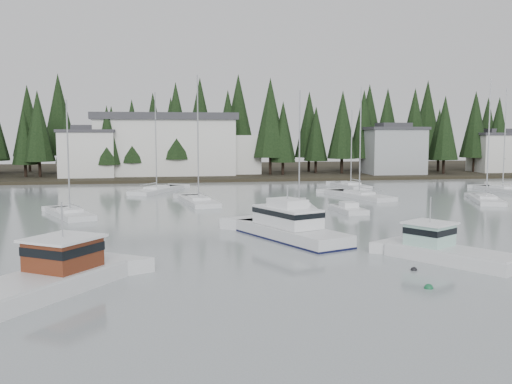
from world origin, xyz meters
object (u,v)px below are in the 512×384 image
at_px(house_east_b, 497,151).
at_px(sailboat_3, 157,191).
at_px(sailboat_11, 351,187).
at_px(sailboat_4, 199,203).
at_px(house_east_a, 393,150).
at_px(sailboat_9, 486,201).
at_px(harbor_inn, 177,145).
at_px(sailboat_8, 299,208).
at_px(lobster_boat_brown, 40,282).
at_px(lobster_boat_teal, 446,253).
at_px(cabin_cruiser_center, 290,230).
at_px(sailboat_6, 503,191).
at_px(house_west, 88,152).
at_px(runabout_1, 349,211).
at_px(sailboat_7, 70,216).
at_px(sailboat_5, 359,197).

height_order(house_east_b, sailboat_3, sailboat_3).
bearing_deg(sailboat_11, sailboat_4, 118.95).
bearing_deg(house_east_a, sailboat_9, -97.08).
relative_size(harbor_inn, sailboat_8, 2.31).
relative_size(lobster_boat_brown, sailboat_11, 0.87).
bearing_deg(lobster_boat_teal, sailboat_4, -10.22).
bearing_deg(lobster_boat_brown, cabin_cruiser_center, -17.08).
bearing_deg(house_east_a, sailboat_6, -81.89).
height_order(cabin_cruiser_center, sailboat_11, sailboat_11).
xyz_separation_m(house_west, runabout_1, (30.83, -45.89, -4.52)).
bearing_deg(sailboat_11, lobster_boat_brown, 142.02).
height_order(sailboat_8, sailboat_9, sailboat_9).
xyz_separation_m(house_east_a, lobster_boat_brown, (-47.29, -70.41, -4.34)).
bearing_deg(house_east_a, lobster_boat_teal, -109.91).
xyz_separation_m(sailboat_4, sailboat_7, (-12.62, -8.29, -0.01)).
xyz_separation_m(house_west, sailboat_8, (26.53, -42.64, -4.59)).
relative_size(cabin_cruiser_center, sailboat_4, 0.75).
relative_size(house_west, runabout_1, 1.83).
relative_size(sailboat_7, sailboat_9, 0.80).
height_order(sailboat_7, sailboat_9, sailboat_9).
relative_size(sailboat_5, sailboat_7, 1.22).
height_order(harbor_inn, lobster_boat_teal, harbor_inn).
height_order(cabin_cruiser_center, sailboat_7, sailboat_7).
height_order(sailboat_4, sailboat_6, sailboat_4).
xyz_separation_m(harbor_inn, sailboat_4, (1.47, -39.44, -5.70)).
xyz_separation_m(house_west, cabin_cruiser_center, (21.93, -59.06, -3.97)).
bearing_deg(sailboat_5, sailboat_9, -134.70).
distance_m(sailboat_5, sailboat_8, 13.65).
height_order(harbor_inn, sailboat_5, sailboat_5).
xyz_separation_m(cabin_cruiser_center, sailboat_11, (17.62, 38.56, -0.63)).
bearing_deg(sailboat_9, runabout_1, 128.32).
distance_m(house_east_a, cabin_cruiser_center, 66.46).
bearing_deg(sailboat_3, cabin_cruiser_center, -136.71).
height_order(harbor_inn, sailboat_7, harbor_inn).
xyz_separation_m(lobster_boat_brown, sailboat_5, (29.68, 38.22, -0.50)).
bearing_deg(sailboat_7, sailboat_4, -80.62).
bearing_deg(sailboat_6, harbor_inn, 45.76).
xyz_separation_m(lobster_boat_teal, sailboat_3, (-18.09, 45.35, -0.46)).
height_order(house_east_a, sailboat_11, sailboat_11).
bearing_deg(sailboat_3, house_west, 55.07).
distance_m(lobster_boat_teal, sailboat_9, 33.86).
xyz_separation_m(cabin_cruiser_center, lobster_boat_teal, (7.85, -8.81, -0.16)).
relative_size(house_east_b, harbor_inn, 0.32).
relative_size(sailboat_9, sailboat_11, 1.23).
bearing_deg(house_east_b, house_west, -179.25).
distance_m(house_east_b, sailboat_6, 35.51).
height_order(lobster_boat_brown, runabout_1, lobster_boat_brown).
xyz_separation_m(house_east_a, sailboat_6, (4.04, -28.32, -4.82)).
distance_m(house_east_b, harbor_inn, 61.02).
distance_m(harbor_inn, sailboat_9, 55.51).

